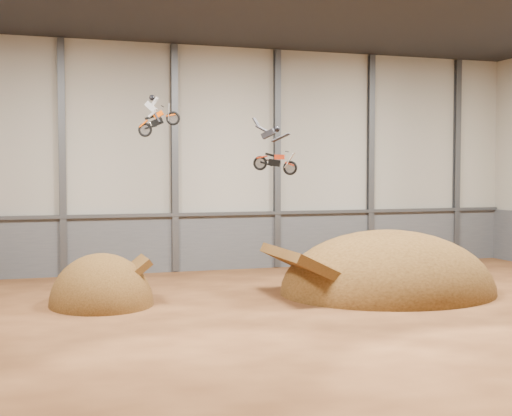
% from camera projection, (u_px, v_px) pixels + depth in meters
% --- Properties ---
extents(floor, '(40.00, 40.00, 0.00)m').
position_uv_depth(floor, '(318.00, 314.00, 30.96)').
color(floor, '#4B2814').
rests_on(floor, ground).
extents(back_wall, '(40.00, 0.10, 14.00)m').
position_uv_depth(back_wall, '(226.00, 159.00, 44.86)').
color(back_wall, '#AAA597').
rests_on(back_wall, ground).
extents(lower_band_back, '(39.80, 0.18, 3.50)m').
position_uv_depth(lower_band_back, '(227.00, 242.00, 45.03)').
color(lower_band_back, '#53555A').
rests_on(lower_band_back, ground).
extents(steel_rail, '(39.80, 0.35, 0.20)m').
position_uv_depth(steel_rail, '(227.00, 214.00, 44.80)').
color(steel_rail, '#47494F').
rests_on(steel_rail, lower_band_back).
extents(steel_column_1, '(0.40, 0.36, 13.90)m').
position_uv_depth(steel_column_1, '(62.00, 158.00, 41.60)').
color(steel_column_1, '#47494F').
rests_on(steel_column_1, ground).
extents(steel_column_2, '(0.40, 0.36, 13.90)m').
position_uv_depth(steel_column_2, '(175.00, 159.00, 43.64)').
color(steel_column_2, '#47494F').
rests_on(steel_column_2, ground).
extents(steel_column_3, '(0.40, 0.36, 13.90)m').
position_uv_depth(steel_column_3, '(277.00, 159.00, 45.69)').
color(steel_column_3, '#47494F').
rests_on(steel_column_3, ground).
extents(steel_column_4, '(0.40, 0.36, 13.90)m').
position_uv_depth(steel_column_4, '(371.00, 160.00, 47.73)').
color(steel_column_4, '#47494F').
rests_on(steel_column_4, ground).
extents(steel_column_5, '(0.40, 0.36, 13.90)m').
position_uv_depth(steel_column_5, '(457.00, 160.00, 49.77)').
color(steel_column_5, '#47494F').
rests_on(steel_column_5, ground).
extents(takeoff_ramp, '(4.80, 5.54, 4.80)m').
position_uv_depth(takeoff_ramp, '(102.00, 305.00, 33.23)').
color(takeoff_ramp, '#3F260F').
rests_on(takeoff_ramp, ground).
extents(landing_ramp, '(11.17, 9.88, 6.45)m').
position_uv_depth(landing_ramp, '(387.00, 293.00, 36.52)').
color(landing_ramp, '#3F260F').
rests_on(landing_ramp, ground).
extents(fmx_rider_a, '(2.85, 1.68, 2.62)m').
position_uv_depth(fmx_rider_a, '(162.00, 111.00, 34.82)').
color(fmx_rider_a, '#F15102').
extents(fmx_rider_b, '(3.09, 2.37, 2.81)m').
position_uv_depth(fmx_rider_b, '(274.00, 147.00, 33.18)').
color(fmx_rider_b, red).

